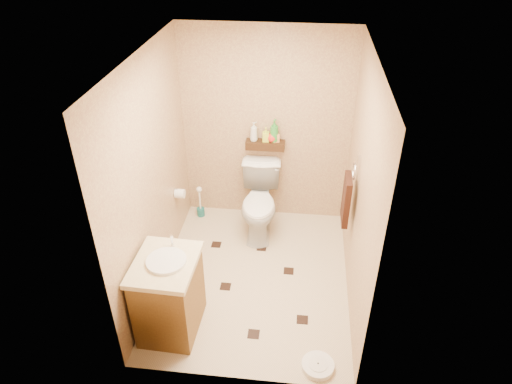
# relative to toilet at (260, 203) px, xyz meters

# --- Properties ---
(ground) EXTENTS (2.50, 2.50, 0.00)m
(ground) POSITION_rel_toilet_xyz_m (0.03, -0.83, -0.42)
(ground) COLOR beige
(ground) RESTS_ON ground
(wall_back) EXTENTS (2.00, 0.04, 2.40)m
(wall_back) POSITION_rel_toilet_xyz_m (0.03, 0.42, 0.78)
(wall_back) COLOR tan
(wall_back) RESTS_ON ground
(wall_front) EXTENTS (2.00, 0.04, 2.40)m
(wall_front) POSITION_rel_toilet_xyz_m (0.03, -2.08, 0.78)
(wall_front) COLOR tan
(wall_front) RESTS_ON ground
(wall_left) EXTENTS (0.04, 2.50, 2.40)m
(wall_left) POSITION_rel_toilet_xyz_m (-0.97, -0.83, 0.78)
(wall_left) COLOR tan
(wall_left) RESTS_ON ground
(wall_right) EXTENTS (0.04, 2.50, 2.40)m
(wall_right) POSITION_rel_toilet_xyz_m (1.03, -0.83, 0.78)
(wall_right) COLOR tan
(wall_right) RESTS_ON ground
(ceiling) EXTENTS (2.00, 2.50, 0.02)m
(ceiling) POSITION_rel_toilet_xyz_m (0.03, -0.83, 1.98)
(ceiling) COLOR silver
(ceiling) RESTS_ON wall_back
(wall_shelf) EXTENTS (0.46, 0.14, 0.10)m
(wall_shelf) POSITION_rel_toilet_xyz_m (0.03, 0.34, 0.60)
(wall_shelf) COLOR #3C2510
(wall_shelf) RESTS_ON wall_back
(floor_accents) EXTENTS (1.16, 1.38, 0.01)m
(floor_accents) POSITION_rel_toilet_xyz_m (0.06, -0.89, -0.41)
(floor_accents) COLOR black
(floor_accents) RESTS_ON ground
(toilet) EXTENTS (0.51, 0.84, 0.84)m
(toilet) POSITION_rel_toilet_xyz_m (0.00, 0.00, 0.00)
(toilet) COLOR white
(toilet) RESTS_ON ground
(vanity) EXTENTS (0.57, 0.68, 0.94)m
(vanity) POSITION_rel_toilet_xyz_m (-0.67, -1.58, -0.00)
(vanity) COLOR brown
(vanity) RESTS_ON ground
(bathroom_scale) EXTENTS (0.35, 0.35, 0.06)m
(bathroom_scale) POSITION_rel_toilet_xyz_m (0.71, -1.90, -0.39)
(bathroom_scale) COLOR white
(bathroom_scale) RESTS_ON ground
(toilet_brush) EXTENTS (0.10, 0.10, 0.44)m
(toilet_brush) POSITION_rel_toilet_xyz_m (-0.79, 0.24, -0.26)
(toilet_brush) COLOR #186362
(toilet_brush) RESTS_ON ground
(towel_ring) EXTENTS (0.12, 0.30, 0.76)m
(towel_ring) POSITION_rel_toilet_xyz_m (0.94, -0.58, 0.53)
(towel_ring) COLOR silver
(towel_ring) RESTS_ON wall_right
(toilet_paper) EXTENTS (0.12, 0.11, 0.12)m
(toilet_paper) POSITION_rel_toilet_xyz_m (-0.91, -0.18, 0.18)
(toilet_paper) COLOR white
(toilet_paper) RESTS_ON wall_left
(bottle_a) EXTENTS (0.13, 0.13, 0.23)m
(bottle_a) POSITION_rel_toilet_xyz_m (-0.11, 0.34, 0.77)
(bottle_a) COLOR silver
(bottle_a) RESTS_ON wall_shelf
(bottle_b) EXTENTS (0.08, 0.09, 0.17)m
(bottle_b) POSITION_rel_toilet_xyz_m (0.03, 0.34, 0.74)
(bottle_b) COLOR #C8D72D
(bottle_b) RESTS_ON wall_shelf
(bottle_c) EXTENTS (0.17, 0.17, 0.16)m
(bottle_c) POSITION_rel_toilet_xyz_m (0.11, 0.34, 0.73)
(bottle_c) COLOR red
(bottle_c) RESTS_ON wall_shelf
(bottle_d) EXTENTS (0.13, 0.13, 0.27)m
(bottle_d) POSITION_rel_toilet_xyz_m (0.13, 0.34, 0.79)
(bottle_d) COLOR #308B2E
(bottle_d) RESTS_ON wall_shelf
(bottle_e) EXTENTS (0.09, 0.09, 0.15)m
(bottle_e) POSITION_rel_toilet_xyz_m (0.15, 0.34, 0.73)
(bottle_e) COLOR #FFA454
(bottle_e) RESTS_ON wall_shelf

